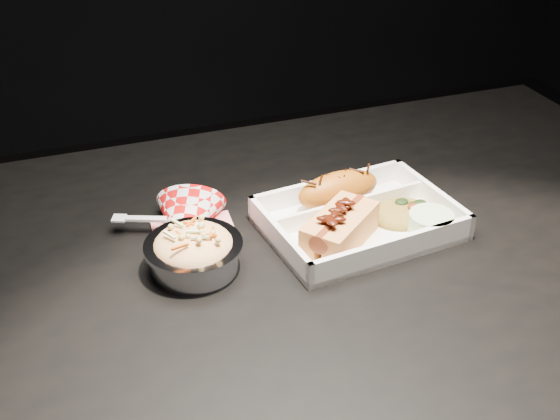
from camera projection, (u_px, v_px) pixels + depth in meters
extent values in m
cube|color=black|center=(328.00, 259.00, 0.93)|extent=(1.20, 0.80, 0.03)
cylinder|color=black|center=(486.00, 260.00, 1.57)|extent=(0.05, 0.05, 0.72)
cube|color=white|center=(358.00, 227.00, 0.96)|extent=(0.27, 0.21, 0.01)
cube|color=white|center=(328.00, 190.00, 1.02)|extent=(0.25, 0.04, 0.04)
cube|color=white|center=(394.00, 251.00, 0.89)|extent=(0.25, 0.04, 0.04)
cube|color=white|center=(279.00, 240.00, 0.91)|extent=(0.03, 0.18, 0.04)
cube|color=white|center=(431.00, 198.00, 1.00)|extent=(0.03, 0.18, 0.04)
cube|color=white|center=(349.00, 210.00, 0.97)|extent=(0.23, 0.03, 0.03)
ellipsoid|color=#A75610|center=(338.00, 190.00, 0.99)|extent=(0.13, 0.06, 0.05)
cube|color=#E0924C|center=(352.00, 233.00, 0.91)|extent=(0.11, 0.09, 0.04)
cube|color=#E0924C|center=(328.00, 225.00, 0.92)|extent=(0.11, 0.09, 0.04)
cylinder|color=brown|center=(340.00, 223.00, 0.91)|extent=(0.11, 0.09, 0.03)
ellipsoid|color=olive|center=(403.00, 207.00, 0.97)|extent=(0.10, 0.08, 0.03)
cylinder|color=beige|center=(431.00, 224.00, 0.93)|extent=(0.06, 0.06, 0.03)
cylinder|color=silver|center=(194.00, 257.00, 0.88)|extent=(0.11, 0.11, 0.04)
cylinder|color=silver|center=(193.00, 245.00, 0.87)|extent=(0.12, 0.12, 0.01)
ellipsoid|color=beige|center=(193.00, 245.00, 0.87)|extent=(0.10, 0.10, 0.04)
cube|color=red|center=(195.00, 234.00, 0.95)|extent=(0.12, 0.10, 0.00)
cone|color=red|center=(185.00, 222.00, 0.95)|extent=(0.13, 0.14, 0.10)
cube|color=white|center=(145.00, 219.00, 0.95)|extent=(0.06, 0.03, 0.00)
cube|color=white|center=(119.00, 218.00, 0.95)|extent=(0.02, 0.02, 0.00)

